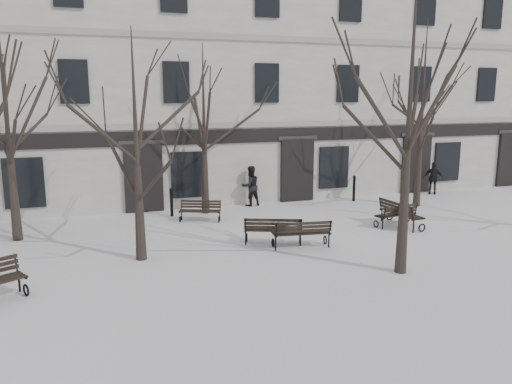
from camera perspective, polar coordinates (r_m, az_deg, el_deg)
name	(u,v)px	position (r m, az deg, el deg)	size (l,w,h in m)	color
ground	(292,261)	(15.12, 4.17, -7.88)	(100.00, 100.00, 0.00)	white
building	(198,83)	(26.74, -6.59, 12.32)	(40.40, 10.20, 11.40)	beige
tree_1	(135,118)	(14.87, -13.66, 8.20)	(4.75, 4.75, 6.79)	black
tree_2	(411,84)	(13.94, 17.31, 11.75)	(5.81, 5.81, 8.30)	black
tree_4	(4,88)	(18.42, -26.89, 10.58)	(5.73, 5.73, 8.19)	black
tree_5	(204,109)	(20.60, -6.00, 9.42)	(4.85, 4.85, 6.93)	black
tree_6	(423,91)	(23.00, 18.58, 10.84)	(5.64, 5.64, 8.06)	black
bench_1	(273,229)	(16.56, 1.97, -4.28)	(2.00, 1.32, 0.96)	black
bench_2	(302,233)	(16.25, 5.23, -4.65)	(1.95, 0.93, 0.95)	black
bench_3	(200,210)	(19.73, -6.40, -2.07)	(1.69, 1.12, 0.81)	black
bench_4	(397,214)	(19.60, 15.79, -2.44)	(1.78, 0.93, 0.86)	black
bench_5	(400,213)	(19.55, 16.14, -2.29)	(0.86, 2.00, 0.98)	black
bollard_a	(172,201)	(20.65, -9.63, -1.04)	(0.15, 0.15, 1.17)	black
bollard_b	(354,187)	(23.71, 11.14, 0.52)	(0.15, 0.15, 1.21)	black
pedestrian_b	(250,206)	(22.40, -0.64, -1.57)	(0.87, 0.68, 1.80)	black
pedestrian_c	(432,194)	(26.47, 19.51, -0.24)	(0.95, 0.39, 1.62)	black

